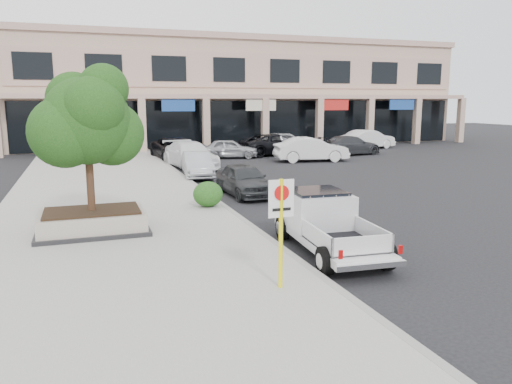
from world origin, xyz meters
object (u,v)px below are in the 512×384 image
lot_car_c (351,145)px  planter (93,221)px  planter_tree (91,121)px  pickup_truck (329,224)px  no_parking_sign (281,219)px  lot_car_a (230,148)px  lot_car_b (311,149)px  lot_car_d (275,144)px  lot_car_e (286,142)px  lot_car_f (368,139)px  curb_car_a (244,180)px  curb_car_c (190,155)px  curb_car_b (197,165)px  curb_car_d (176,149)px

lot_car_c → planter: bearing=122.1°
planter_tree → pickup_truck: size_ratio=0.81×
no_parking_sign → lot_car_a: no_parking_sign is taller
lot_car_b → lot_car_c: (4.49, 2.65, -0.09)m
lot_car_c → lot_car_d: lot_car_d is taller
pickup_truck → lot_car_b: size_ratio=1.01×
planter → lot_car_a: size_ratio=0.80×
lot_car_e → lot_car_f: 7.98m
no_parking_sign → lot_car_e: size_ratio=0.47×
planter_tree → lot_car_b: planter_tree is taller
curb_car_a → curb_car_c: size_ratio=0.75×
lot_car_d → lot_car_b: bearing=-178.8°
curb_car_a → lot_car_a: lot_car_a is taller
curb_car_a → curb_car_b: curb_car_a is taller
curb_car_c → lot_car_e: lot_car_e is taller
planter → lot_car_a: bearing=62.4°
planter → lot_car_f: size_ratio=0.67×
planter → planter_tree: (0.13, 0.15, 2.94)m
lot_car_b → lot_car_c: 5.22m
no_parking_sign → lot_car_b: bearing=63.0°
lot_car_b → lot_car_f: bearing=-44.5°
pickup_truck → lot_car_a: size_ratio=1.24×
lot_car_f → curb_car_a: bearing=123.7°
curb_car_c → lot_car_b: size_ratio=1.10×
curb_car_d → lot_car_f: 16.81m
no_parking_sign → curb_car_a: bearing=76.0°
curb_car_d → lot_car_b: (8.32, -3.92, 0.04)m
pickup_truck → lot_car_b: (8.24, 18.44, 0.03)m
curb_car_c → lot_car_c: 13.06m
no_parking_sign → curb_car_c: 20.47m
lot_car_e → no_parking_sign: bearing=172.3°
planter → lot_car_e: bearing=54.0°
lot_car_c → lot_car_e: bearing=46.2°
planter_tree → pickup_truck: planter_tree is taller
planter → curb_car_c: bearing=67.5°
no_parking_sign → lot_car_e: no_parking_sign is taller
no_parking_sign → lot_car_b: no_parking_sign is taller
planter_tree → no_parking_sign: bearing=-60.5°
no_parking_sign → lot_car_a: (5.96, 24.27, -0.95)m
curb_car_c → lot_car_f: (16.52, 6.82, 0.01)m
lot_car_f → lot_car_e: bearing=86.5°
planter_tree → no_parking_sign: size_ratio=1.74×
pickup_truck → lot_car_e: (8.65, 23.73, 0.05)m
lot_car_a → lot_car_b: lot_car_b is taller
lot_car_a → lot_car_d: bearing=-61.8°
curb_car_b → lot_car_e: size_ratio=0.82×
planter_tree → curb_car_d: size_ratio=0.73×
curb_car_b → lot_car_d: bearing=54.9°
curb_car_d → curb_car_c: bearing=-93.2°
planter_tree → lot_car_f: bearing=43.3°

